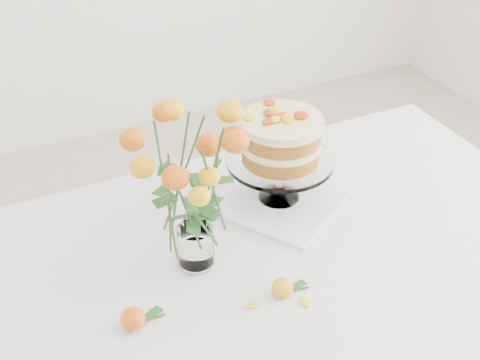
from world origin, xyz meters
The scene contains 8 objects.
table centered at (0.00, 0.00, 0.67)m, with size 1.43×0.93×0.76m.
napkin centered at (0.10, 0.20, 0.76)m, with size 0.28×0.28×0.01m, color silver.
cake_stand centered at (0.10, 0.20, 0.92)m, with size 0.26×0.26×0.23m.
rose_vase centered at (-0.17, 0.07, 0.99)m, with size 0.30×0.30×0.39m.
loose_rose_near centered at (-0.05, -0.10, 0.77)m, with size 0.08×0.04×0.04m.
loose_rose_far centered at (-0.35, -0.05, 0.78)m, with size 0.09×0.05×0.04m.
stray_petal_a centered at (-0.12, -0.10, 0.76)m, with size 0.03×0.02×0.00m, color yellow.
stray_petal_b centered at (-0.02, -0.14, 0.76)m, with size 0.03×0.02×0.00m, color yellow.
Camera 1 is at (-0.56, -0.96, 1.73)m, focal length 50.00 mm.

